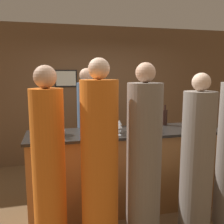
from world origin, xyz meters
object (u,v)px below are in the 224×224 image
at_px(bartender, 87,133).
at_px(guest_3, 49,170).
at_px(ice_bucket, 52,126).
at_px(guest_1, 100,168).
at_px(wine_bottle_0, 165,117).
at_px(wine_bottle_1, 143,123).
at_px(guest_4, 144,164).
at_px(guest_0, 197,163).

relative_size(bartender, guest_3, 1.00).
bearing_deg(ice_bucket, guest_1, -62.91).
relative_size(guest_1, ice_bucket, 9.13).
xyz_separation_m(guest_3, ice_bucket, (0.04, 0.74, 0.29)).
relative_size(wine_bottle_0, wine_bottle_1, 1.02).
bearing_deg(guest_4, bartender, 103.91).
xyz_separation_m(guest_0, wine_bottle_1, (-0.38, 0.70, 0.34)).
distance_m(guest_1, wine_bottle_0, 1.63).
distance_m(bartender, guest_1, 1.57).
bearing_deg(wine_bottle_1, guest_3, -153.27).
height_order(bartender, guest_3, same).
bearing_deg(wine_bottle_0, guest_3, -150.71).
bearing_deg(guest_3, bartender, 67.88).
xyz_separation_m(guest_1, guest_4, (0.47, 0.03, -0.02)).
xyz_separation_m(wine_bottle_0, wine_bottle_1, (-0.46, -0.33, -0.00)).
distance_m(guest_0, guest_1, 1.11).
height_order(guest_1, ice_bucket, guest_1).
xyz_separation_m(guest_1, guest_3, (-0.49, 0.13, -0.02)).
distance_m(guest_0, guest_3, 1.60).
height_order(guest_0, guest_4, guest_4).
relative_size(guest_0, guest_4, 0.95).
bearing_deg(wine_bottle_1, guest_0, -61.49).
bearing_deg(guest_3, guest_4, -5.72).
height_order(guest_1, guest_3, guest_1).
bearing_deg(guest_0, wine_bottle_1, 118.51).
xyz_separation_m(guest_0, guest_4, (-0.63, -0.02, 0.05)).
height_order(guest_3, guest_4, guest_4).
relative_size(guest_0, ice_bucket, 8.50).
xyz_separation_m(guest_4, ice_bucket, (-0.92, 0.84, 0.28)).
xyz_separation_m(guest_0, guest_3, (-1.60, 0.08, 0.04)).
distance_m(guest_1, ice_bucket, 1.02).
distance_m(guest_0, guest_4, 0.64).
xyz_separation_m(bartender, wine_bottle_1, (0.64, -0.82, 0.29)).
bearing_deg(bartender, guest_3, 67.88).
xyz_separation_m(bartender, wine_bottle_0, (1.10, -0.49, 0.29)).
bearing_deg(guest_0, bartender, 123.74).
height_order(guest_0, wine_bottle_0, guest_0).
bearing_deg(guest_4, guest_0, 1.40).
distance_m(bartender, wine_bottle_0, 1.24).
bearing_deg(guest_3, ice_bucket, 86.80).
relative_size(bartender, wine_bottle_1, 6.44).
height_order(bartender, wine_bottle_0, bartender).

